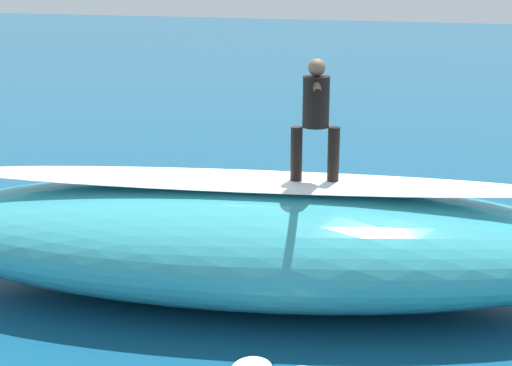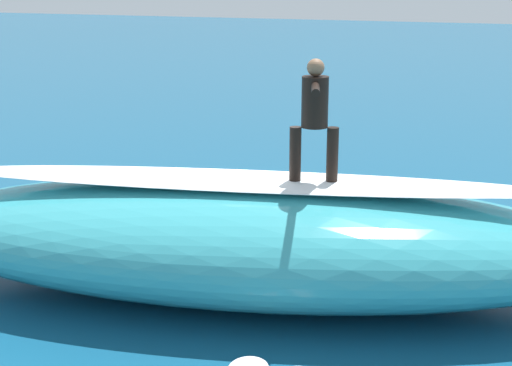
% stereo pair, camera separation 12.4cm
% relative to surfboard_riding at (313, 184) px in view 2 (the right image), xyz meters
% --- Properties ---
extents(ground_plane, '(120.00, 120.00, 0.00)m').
position_rel_surfboard_riding_xyz_m(ground_plane, '(1.59, -1.31, -1.59)').
color(ground_plane, '#145175').
extents(wave_crest, '(9.96, 5.16, 1.56)m').
position_rel_surfboard_riding_xyz_m(wave_crest, '(0.85, 0.20, -0.81)').
color(wave_crest, teal).
rests_on(wave_crest, ground_plane).
extents(wave_foam_lip, '(8.12, 2.88, 0.08)m').
position_rel_surfboard_riding_xyz_m(wave_foam_lip, '(0.85, 0.20, 0.00)').
color(wave_foam_lip, white).
rests_on(wave_foam_lip, wave_crest).
extents(surfboard_riding, '(2.18, 1.12, 0.07)m').
position_rel_surfboard_riding_xyz_m(surfboard_riding, '(0.00, 0.00, 0.00)').
color(surfboard_riding, yellow).
rests_on(surfboard_riding, wave_crest).
extents(surfer_riding, '(0.61, 1.46, 1.58)m').
position_rel_surfboard_riding_xyz_m(surfer_riding, '(0.00, 0.00, 0.96)').
color(surfer_riding, black).
rests_on(surfer_riding, surfboard_riding).
extents(surfboard_paddling, '(1.58, 1.91, 0.08)m').
position_rel_surfboard_riding_xyz_m(surfboard_paddling, '(2.32, -1.82, -1.55)').
color(surfboard_paddling, '#EAE5C6').
rests_on(surfboard_paddling, ground_plane).
extents(surfer_paddling, '(1.10, 1.43, 0.29)m').
position_rel_surfboard_riding_xyz_m(surfer_paddling, '(2.39, -1.72, -1.39)').
color(surfer_paddling, black).
rests_on(surfer_paddling, surfboard_paddling).
extents(foam_patch_far, '(0.77, 0.80, 0.15)m').
position_rel_surfboard_riding_xyz_m(foam_patch_far, '(-1.48, -1.78, -1.52)').
color(foam_patch_far, white).
rests_on(foam_patch_far, ground_plane).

